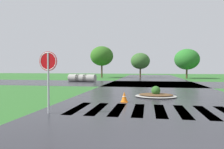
# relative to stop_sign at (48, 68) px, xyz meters

# --- Properties ---
(asphalt_roadway) EXTENTS (10.15, 80.00, 0.01)m
(asphalt_roadway) POSITION_rel_stop_sign_xyz_m (4.38, 6.52, -1.81)
(asphalt_roadway) COLOR #2B2B30
(asphalt_roadway) RESTS_ON ground
(asphalt_cross_road) EXTENTS (90.00, 9.13, 0.01)m
(asphalt_cross_road) POSITION_rel_stop_sign_xyz_m (4.38, 16.35, -1.81)
(asphalt_cross_road) COLOR #2B2B30
(asphalt_cross_road) RESTS_ON ground
(crosswalk_stripes) EXTENTS (7.65, 2.93, 0.01)m
(crosswalk_stripes) POSITION_rel_stop_sign_xyz_m (4.38, 1.28, -1.81)
(crosswalk_stripes) COLOR white
(crosswalk_stripes) RESTS_ON ground
(stop_sign) EXTENTS (0.76, 0.08, 2.45)m
(stop_sign) POSITION_rel_stop_sign_xyz_m (0.00, 0.00, 0.00)
(stop_sign) COLOR #B2B5BA
(stop_sign) RESTS_ON ground
(median_island) EXTENTS (2.55, 1.99, 0.68)m
(median_island) POSITION_rel_stop_sign_xyz_m (4.36, 5.50, -1.68)
(median_island) COLOR #9E9B93
(median_island) RESTS_ON ground
(drainage_pipe_stack) EXTENTS (3.86, 1.63, 0.96)m
(drainage_pipe_stack) POSITION_rel_stop_sign_xyz_m (-4.58, 18.41, -1.34)
(drainage_pipe_stack) COLOR #9E9B93
(drainage_pipe_stack) RESTS_ON ground
(traffic_cone) EXTENTS (0.36, 0.36, 0.55)m
(traffic_cone) POSITION_rel_stop_sign_xyz_m (2.65, 3.22, -1.55)
(traffic_cone) COLOR orange
(traffic_cone) RESTS_ON ground
(background_treeline) EXTENTS (34.01, 6.22, 5.76)m
(background_treeline) POSITION_rel_stop_sign_xyz_m (9.24, 29.90, 1.75)
(background_treeline) COLOR #4C3823
(background_treeline) RESTS_ON ground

